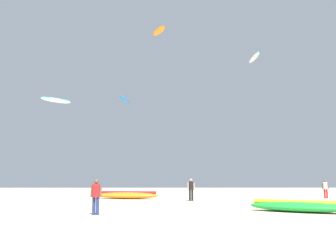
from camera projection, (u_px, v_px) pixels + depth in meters
ground_plane at (179, 233)px, 10.13m from camera, size 120.00×120.00×0.00m
person_foreground at (96, 194)px, 15.59m from camera, size 0.52×0.36×1.59m
person_left at (325, 187)px, 29.52m from camera, size 0.44×0.36×1.58m
person_right at (191, 188)px, 26.06m from camera, size 0.55×0.37×1.65m
kite_grounded_near at (299, 206)px, 16.84m from camera, size 4.77×3.68×0.59m
kite_grounded_mid at (127, 195)px, 28.72m from camera, size 5.50×2.46×0.65m
kite_aloft_0 at (56, 100)px, 44.31m from camera, size 3.71×3.22×0.98m
kite_aloft_1 at (159, 31)px, 28.73m from camera, size 1.44×2.11×0.34m
kite_aloft_3 at (124, 100)px, 41.60m from camera, size 1.43×3.50×0.67m
kite_aloft_4 at (254, 58)px, 50.31m from camera, size 1.26×4.21×0.88m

